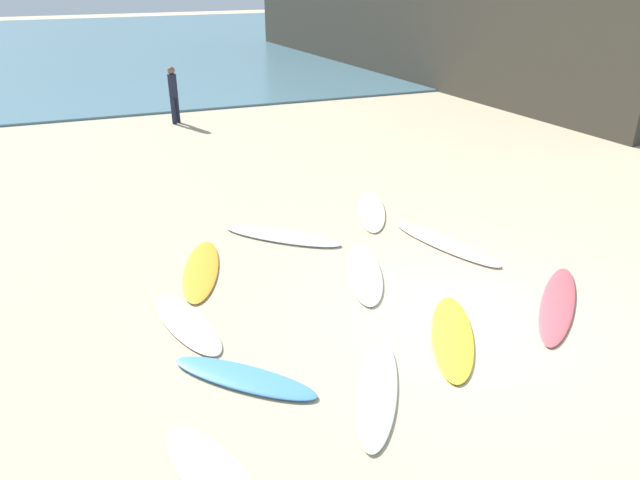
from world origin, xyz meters
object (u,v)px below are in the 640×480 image
(surfboard_3, at_px, (452,336))
(surfboard_8, at_px, (445,243))
(surfboard_4, at_px, (372,211))
(surfboard_1, at_px, (365,273))
(surfboard_10, at_px, (216,478))
(surfboard_9, at_px, (282,236))
(surfboard_6, at_px, (201,270))
(surfboard_7, at_px, (244,378))
(beachgoer_near, at_px, (173,92))
(surfboard_0, at_px, (187,324))
(surfboard_5, at_px, (558,304))
(surfboard_2, at_px, (377,390))

(surfboard_3, distance_m, surfboard_8, 3.11)
(surfboard_3, height_order, surfboard_4, surfboard_3)
(surfboard_3, bearing_deg, surfboard_1, 130.00)
(surfboard_1, xyz_separation_m, surfboard_10, (-3.32, -3.52, -0.00))
(surfboard_4, relative_size, surfboard_10, 1.20)
(surfboard_1, height_order, surfboard_10, surfboard_1)
(surfboard_3, relative_size, surfboard_9, 0.89)
(surfboard_1, distance_m, surfboard_3, 2.20)
(surfboard_3, height_order, surfboard_6, same)
(surfboard_7, xyz_separation_m, beachgoer_near, (1.11, 13.79, 1.00))
(surfboard_0, bearing_deg, surfboard_9, -148.25)
(surfboard_0, xyz_separation_m, surfboard_4, (4.46, 3.00, 0.00))
(surfboard_8, bearing_deg, surfboard_9, 135.04)
(surfboard_4, relative_size, surfboard_6, 1.00)
(surfboard_9, bearing_deg, surfboard_8, -75.55)
(surfboard_9, distance_m, surfboard_10, 6.00)
(surfboard_10, bearing_deg, surfboard_4, 33.47)
(surfboard_8, xyz_separation_m, beachgoer_near, (-3.48, 11.22, 1.00))
(surfboard_3, bearing_deg, beachgoer_near, 127.25)
(surfboard_0, distance_m, surfboard_8, 5.18)
(surfboard_0, height_order, surfboard_3, surfboard_3)
(surfboard_0, height_order, beachgoer_near, beachgoer_near)
(surfboard_1, height_order, surfboard_7, surfboard_7)
(surfboard_1, distance_m, surfboard_6, 2.87)
(surfboard_5, bearing_deg, surfboard_8, 147.33)
(surfboard_9, bearing_deg, surfboard_2, -141.74)
(surfboard_2, distance_m, surfboard_10, 2.30)
(surfboard_8, relative_size, surfboard_9, 1.03)
(surfboard_8, bearing_deg, beachgoer_near, 88.86)
(surfboard_4, height_order, surfboard_5, same)
(beachgoer_near, bearing_deg, surfboard_2, -129.64)
(surfboard_0, xyz_separation_m, surfboard_1, (3.14, 0.48, 0.01))
(surfboard_2, relative_size, surfboard_9, 0.89)
(surfboard_0, bearing_deg, surfboard_4, -161.64)
(surfboard_8, bearing_deg, surfboard_5, -96.86)
(surfboard_6, distance_m, surfboard_10, 4.70)
(surfboard_7, bearing_deg, surfboard_9, 18.80)
(surfboard_1, distance_m, surfboard_2, 3.06)
(surfboard_6, height_order, beachgoer_near, beachgoer_near)
(surfboard_4, xyz_separation_m, surfboard_5, (1.14, -4.50, -0.00))
(surfboard_6, bearing_deg, surfboard_10, 96.62)
(surfboard_1, xyz_separation_m, surfboard_3, (0.41, -2.16, -0.00))
(surfboard_0, relative_size, surfboard_5, 0.76)
(surfboard_2, xyz_separation_m, surfboard_8, (3.07, 3.39, 0.01))
(surfboard_0, relative_size, surfboard_4, 0.85)
(surfboard_1, relative_size, surfboard_2, 1.01)
(surfboard_0, relative_size, surfboard_6, 0.86)
(surfboard_1, xyz_separation_m, surfboard_8, (1.94, 0.55, 0.00))
(surfboard_0, height_order, surfboard_7, surfboard_7)
(surfboard_5, height_order, surfboard_9, surfboard_9)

